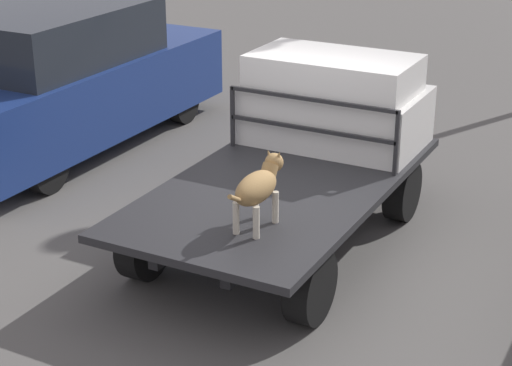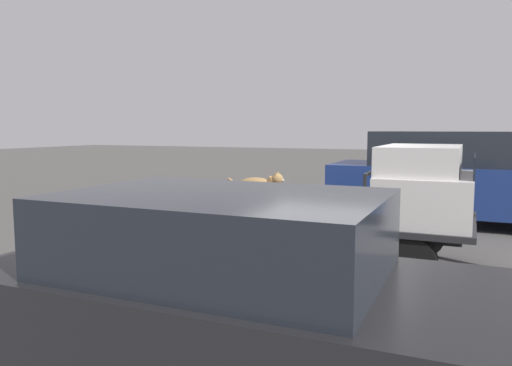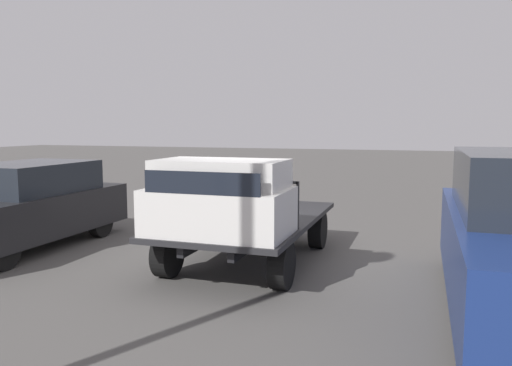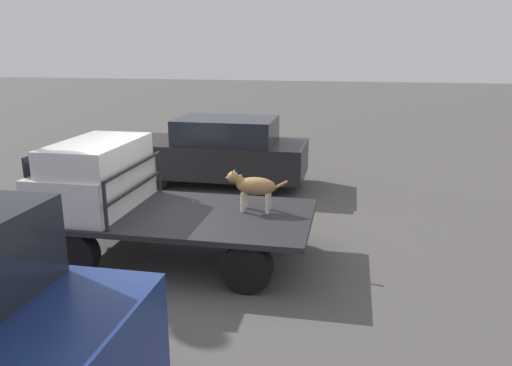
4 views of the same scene
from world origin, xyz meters
name	(u,v)px [view 4 (image 4 of 4)]	position (x,y,z in m)	size (l,w,h in m)	color
ground_plane	(181,257)	(0.00, 0.00, 0.00)	(80.00, 80.00, 0.00)	#514F4C
flatbed_truck	(179,223)	(0.00, 0.00, 0.56)	(4.02, 2.09, 0.74)	black
truck_cab	(95,176)	(1.32, 0.00, 1.23)	(1.22, 1.97, 1.04)	silver
truck_headboard	(135,180)	(0.67, 0.00, 1.22)	(0.04, 1.97, 0.71)	#232326
dog	(252,186)	(-1.08, -0.29, 1.13)	(0.96, 0.27, 0.64)	beige
parked_sedan	(221,151)	(0.47, -4.23, 0.79)	(4.05, 1.75, 1.57)	black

